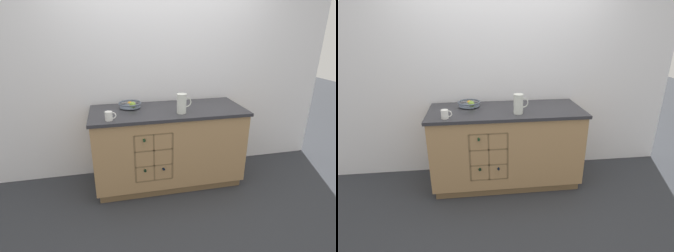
# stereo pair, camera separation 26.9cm
# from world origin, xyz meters

# --- Properties ---
(ground_plane) EXTENTS (14.00, 14.00, 0.00)m
(ground_plane) POSITION_xyz_m (0.00, 0.00, 0.00)
(ground_plane) COLOR #2D3035
(back_wall) EXTENTS (4.40, 0.06, 2.55)m
(back_wall) POSITION_xyz_m (0.00, 0.40, 1.27)
(back_wall) COLOR white
(back_wall) RESTS_ON ground_plane
(kitchen_island) EXTENTS (1.73, 0.72, 0.92)m
(kitchen_island) POSITION_xyz_m (-0.00, -0.00, 0.47)
(kitchen_island) COLOR brown
(kitchen_island) RESTS_ON ground_plane
(fruit_bowl) EXTENTS (0.26, 0.26, 0.08)m
(fruit_bowl) POSITION_xyz_m (-0.41, 0.14, 0.97)
(fruit_bowl) COLOR #4C5666
(fruit_bowl) RESTS_ON kitchen_island
(white_pitcher) EXTENTS (0.16, 0.11, 0.21)m
(white_pitcher) POSITION_xyz_m (0.12, -0.17, 1.04)
(white_pitcher) COLOR silver
(white_pitcher) RESTS_ON kitchen_island
(ceramic_mug) EXTENTS (0.11, 0.07, 0.09)m
(ceramic_mug) POSITION_xyz_m (-0.65, -0.24, 0.97)
(ceramic_mug) COLOR white
(ceramic_mug) RESTS_ON kitchen_island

